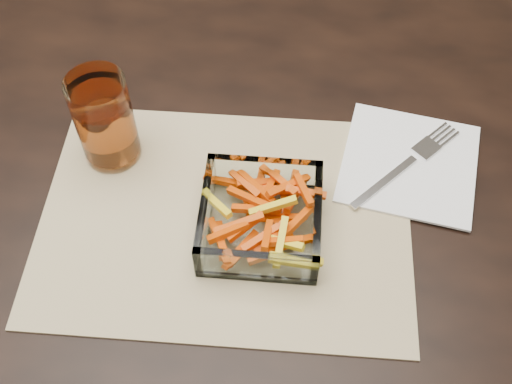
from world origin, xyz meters
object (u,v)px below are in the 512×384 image
Objects in this scene: dining_table at (130,186)px; fork at (408,163)px; tumbler at (105,122)px; glass_bowl at (261,220)px.

fork reaches higher than dining_table.
tumbler reaches higher than fork.
tumbler is at bearing 156.86° from glass_bowl.
dining_table is 0.15m from tumbler.
fork is (0.38, 0.04, -0.05)m from tumbler.
dining_table is 0.25m from glass_bowl.
dining_table is 12.48× the size of tumbler.
fork is (0.17, 0.13, -0.02)m from glass_bowl.
tumbler reaches higher than glass_bowl.
tumbler is (-0.00, -0.01, 0.15)m from dining_table.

